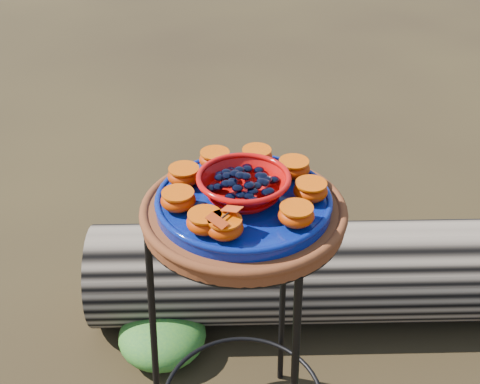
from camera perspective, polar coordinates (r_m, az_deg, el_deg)
The scene contains 18 objects.
plant_stand at distance 1.44m, azimuth 0.29°, elevation -14.05°, with size 0.44×0.44×0.70m, color black, non-canonical shape.
terracotta_saucer at distance 1.20m, azimuth 0.34°, elevation -2.05°, with size 0.40×0.40×0.03m, color #613115.
cobalt_plate at distance 1.18m, azimuth 0.34°, elevation -0.95°, with size 0.35×0.35×0.02m, color #0B0653.
red_bowl at distance 1.16m, azimuth 0.35°, elevation 0.50°, with size 0.17×0.17×0.05m, color #C10A07, non-canonical shape.
glass_gems at distance 1.15m, azimuth 0.35°, elevation 2.00°, with size 0.13×0.13×0.02m, color black, non-canonical shape.
orange_half_0 at distance 1.06m, azimuth -1.45°, elevation -3.37°, with size 0.07×0.07×0.04m, color #A90B00.
orange_half_1 at distance 1.10m, azimuth 5.35°, elevation -2.21°, with size 0.07×0.07×0.04m, color #A90B00.
orange_half_2 at distance 1.17m, azimuth 6.70°, elevation 0.11°, with size 0.07×0.07×0.04m, color #A90B00.
orange_half_3 at distance 1.24m, azimuth 5.10°, elevation 2.24°, with size 0.07×0.07×0.04m, color #A90B00.
orange_half_4 at distance 1.28m, azimuth 1.59°, elevation 3.35°, with size 0.07×0.07×0.04m, color #A90B00.
orange_half_5 at distance 1.27m, azimuth -2.38°, elevation 3.10°, with size 0.07×0.07×0.04m, color #A90B00.
orange_half_6 at distance 1.21m, azimuth -5.32°, elevation 1.55°, with size 0.07×0.07×0.04m, color #A90B00.
orange_half_7 at distance 1.14m, azimuth -5.87°, elevation -0.78°, with size 0.07×0.07×0.04m, color #A90B00.
orange_half_8 at distance 1.08m, azimuth -3.35°, elevation -2.87°, with size 0.07×0.07×0.04m, color #A90B00.
butterfly at distance 1.05m, azimuth -1.47°, elevation -2.26°, with size 0.08×0.05×0.01m, color red, non-canonical shape.
driftwood_log at distance 1.96m, azimuth 11.91°, elevation -7.36°, with size 1.72×0.45×0.32m, color black, non-canonical shape.
foliage_left at distance 1.87m, azimuth -7.38°, elevation -13.23°, with size 0.26×0.26×0.13m, color #225E26.
foliage_back at distance 2.06m, azimuth 4.87°, elevation -7.37°, with size 0.30×0.30×0.15m, color #225E26.
Camera 1 is at (0.48, -0.85, 1.41)m, focal length 45.00 mm.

